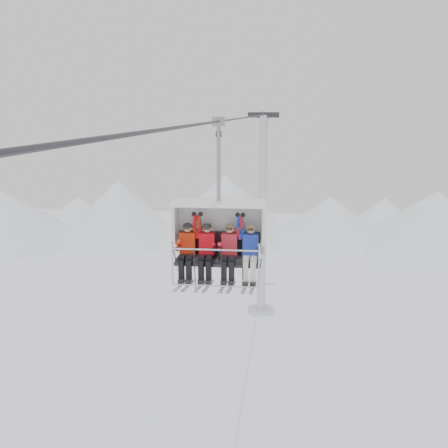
# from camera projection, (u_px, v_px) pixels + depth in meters

# --- Properties ---
(ridgeline) EXTENTS (72.00, 21.00, 7.00)m
(ridgeline) POSITION_uv_depth(u_px,v_px,m) (256.00, 217.00, 57.60)
(ridgeline) COLOR white
(ridgeline) RESTS_ON ground
(lift_tower_right) EXTENTS (2.00, 1.80, 13.48)m
(lift_tower_right) POSITION_uv_depth(u_px,v_px,m) (262.00, 230.00, 37.32)
(lift_tower_right) COLOR silver
(lift_tower_right) RESTS_ON ground
(haul_cable) EXTENTS (0.06, 50.00, 0.06)m
(haul_cable) POSITION_uv_depth(u_px,v_px,m) (224.00, 121.00, 14.41)
(haul_cable) COLOR #2B2B30
(haul_cable) RESTS_ON lift_tower_left
(chairlift_carrier) EXTENTS (2.26, 1.17, 3.98)m
(chairlift_carrier) POSITION_uv_depth(u_px,v_px,m) (219.00, 229.00, 13.95)
(chairlift_carrier) COLOR black
(chairlift_carrier) RESTS_ON haul_cable
(skier_far_left) EXTENTS (0.39, 1.69, 1.56)m
(skier_far_left) POSITION_uv_depth(u_px,v_px,m) (187.00, 250.00, 13.83)
(skier_far_left) COLOR #B72009
(skier_far_left) RESTS_ON chairlift_carrier
(skier_center_left) EXTENTS (0.39, 1.69, 1.56)m
(skier_center_left) POSITION_uv_depth(u_px,v_px,m) (207.00, 250.00, 13.77)
(skier_center_left) COLOR red
(skier_center_left) RESTS_ON chairlift_carrier
(skier_center_right) EXTENTS (0.39, 1.69, 1.56)m
(skier_center_right) POSITION_uv_depth(u_px,v_px,m) (229.00, 251.00, 13.71)
(skier_center_right) COLOR #B01E29
(skier_center_right) RESTS_ON chairlift_carrier
(skier_far_right) EXTENTS (0.39, 1.69, 1.56)m
(skier_far_right) POSITION_uv_depth(u_px,v_px,m) (250.00, 251.00, 13.65)
(skier_far_right) COLOR #1C33A0
(skier_far_right) RESTS_ON chairlift_carrier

